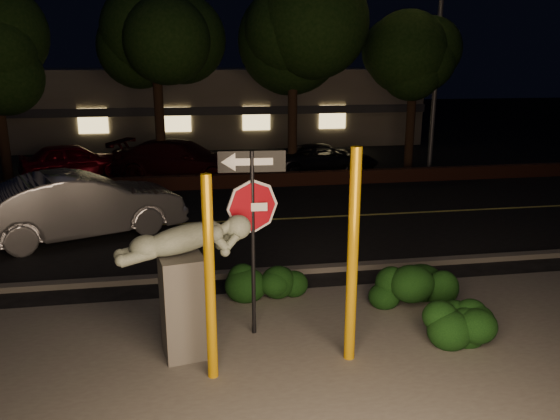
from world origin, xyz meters
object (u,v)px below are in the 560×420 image
object	(u,v)px
parked_car_red	(73,160)
parked_car_dark	(325,159)
parked_car_darkred	(181,160)
sculpture	(184,274)
streetlight	(435,30)
signpost	(252,207)
silver_sedan	(81,205)
yellow_pole_right	(353,258)
yellow_pole_left	(210,281)

from	to	relation	value
parked_car_red	parked_car_dark	bearing A→B (deg)	-114.92
parked_car_red	parked_car_darkred	distance (m)	4.34
sculpture	streetlight	xyz separation A→B (m)	(9.65, 12.90, 4.22)
signpost	silver_sedan	xyz separation A→B (m)	(-3.73, 5.93, -1.34)
streetlight	parked_car_dark	xyz separation A→B (m)	(-4.09, 0.58, -4.96)
sculpture	parked_car_darkred	bearing A→B (deg)	80.14
yellow_pole_right	streetlight	distance (m)	15.76
yellow_pole_right	silver_sedan	world-z (taller)	yellow_pole_right
yellow_pole_right	streetlight	bearing A→B (deg)	61.74
yellow_pole_left	parked_car_darkred	xyz separation A→B (m)	(-0.51, 13.87, -0.74)
yellow_pole_left	parked_car_dark	bearing A→B (deg)	69.82
sculpture	streetlight	world-z (taller)	streetlight
signpost	silver_sedan	size ratio (longest dim) A/B	0.60
sculpture	parked_car_red	xyz separation A→B (m)	(-4.32, 14.41, -0.66)
parked_car_red	silver_sedan	bearing A→B (deg)	172.26
parked_car_darkred	parked_car_dark	xyz separation A→B (m)	(5.73, 0.32, -0.16)
yellow_pole_left	signpost	xyz separation A→B (m)	(0.74, 1.19, 0.70)
parked_car_darkred	parked_car_dark	world-z (taller)	parked_car_darkred
parked_car_dark	yellow_pole_left	bearing A→B (deg)	156.24
yellow_pole_left	parked_car_darkred	size ratio (longest dim) A/B	0.57
silver_sedan	parked_car_red	size ratio (longest dim) A/B	1.30
yellow_pole_left	silver_sedan	size ratio (longest dim) A/B	0.58
yellow_pole_right	streetlight	xyz separation A→B (m)	(7.23, 13.44, 3.92)
streetlight	sculpture	bearing A→B (deg)	-144.79
parked_car_red	parked_car_darkred	world-z (taller)	parked_car_darkred
sculpture	silver_sedan	xyz separation A→B (m)	(-2.64, 6.42, -0.49)
silver_sedan	parked_car_red	xyz separation A→B (m)	(-1.68, 8.00, -0.17)
yellow_pole_left	parked_car_red	size ratio (longest dim) A/B	0.76
parked_car_red	parked_car_dark	xyz separation A→B (m)	(9.88, -0.92, -0.08)
sculpture	streetlight	bearing A→B (deg)	42.65
yellow_pole_left	streetlight	bearing A→B (deg)	55.64
sculpture	parked_car_red	world-z (taller)	sculpture
signpost	silver_sedan	distance (m)	7.13
parked_car_darkred	parked_car_red	bearing A→B (deg)	94.79
signpost	parked_car_darkred	distance (m)	12.82
streetlight	parked_car_red	world-z (taller)	streetlight
yellow_pole_right	signpost	bearing A→B (deg)	142.28
yellow_pole_left	yellow_pole_right	distance (m)	2.09
silver_sedan	parked_car_dark	size ratio (longest dim) A/B	1.19
sculpture	parked_car_dark	xyz separation A→B (m)	(5.57, 13.49, -0.74)
streetlight	parked_car_dark	bearing A→B (deg)	153.88
signpost	sculpture	bearing A→B (deg)	-152.25
yellow_pole_left	yellow_pole_right	bearing A→B (deg)	4.47
yellow_pole_left	silver_sedan	bearing A→B (deg)	112.79
yellow_pole_left	yellow_pole_right	size ratio (longest dim) A/B	0.91
parked_car_dark	parked_car_darkred	bearing A→B (deg)	89.61
yellow_pole_left	silver_sedan	xyz separation A→B (m)	(-2.99, 7.12, -0.65)
parked_car_red	parked_car_darkred	xyz separation A→B (m)	(4.16, -1.24, 0.08)
yellow_pole_right	streetlight	world-z (taller)	streetlight
yellow_pole_right	parked_car_darkred	world-z (taller)	yellow_pole_right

